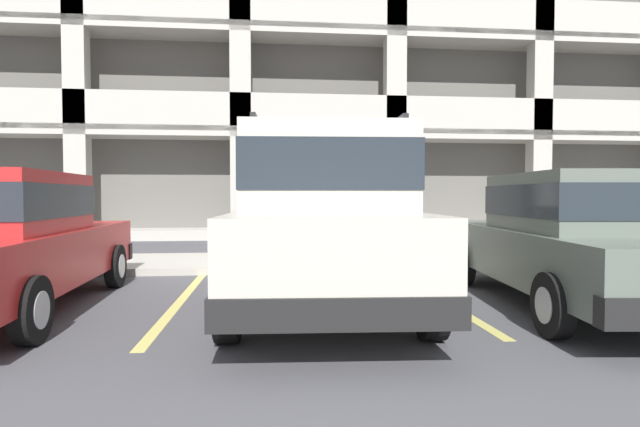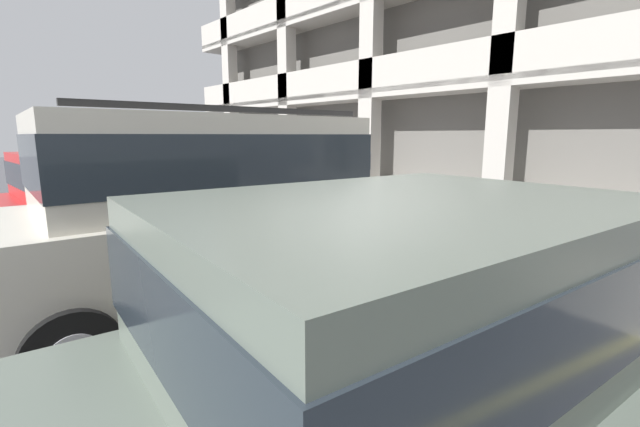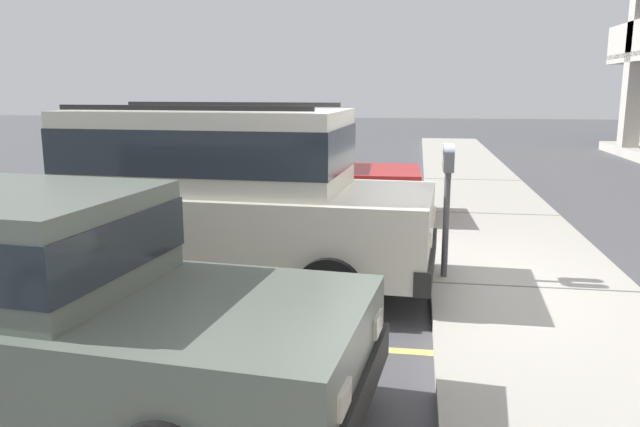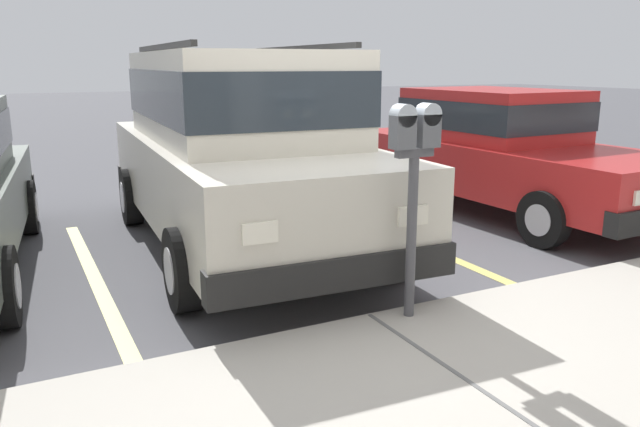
{
  "view_description": "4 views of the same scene",
  "coord_description": "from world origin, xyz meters",
  "px_view_note": "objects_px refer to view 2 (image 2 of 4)",
  "views": [
    {
      "loc": [
        -0.51,
        -7.98,
        1.29
      ],
      "look_at": [
        0.25,
        -0.46,
        1.02
      ],
      "focal_mm": 28.0,
      "sensor_mm": 36.0,
      "label": 1
    },
    {
      "loc": [
        4.04,
        -4.17,
        1.79
      ],
      "look_at": [
        -0.07,
        -0.56,
        0.79
      ],
      "focal_mm": 24.0,
      "sensor_mm": 36.0,
      "label": 2
    },
    {
      "loc": [
        6.62,
        0.01,
        2.2
      ],
      "look_at": [
        -0.37,
        -1.08,
        0.77
      ],
      "focal_mm": 35.0,
      "sensor_mm": 36.0,
      "label": 3
    },
    {
      "loc": [
        2.19,
        3.76,
        1.87
      ],
      "look_at": [
        0.04,
        -0.49,
        0.71
      ],
      "focal_mm": 35.0,
      "sensor_mm": 36.0,
      "label": 4
    }
  ],
  "objects_px": {
    "silver_suv": "(211,206)",
    "parking_meter_near": "(359,175)",
    "red_sedan": "(105,196)",
    "parking_garage": "(588,1)",
    "dark_hatchback": "(427,347)"
  },
  "relations": [
    {
      "from": "red_sedan",
      "to": "dark_hatchback",
      "type": "height_order",
      "value": "same"
    },
    {
      "from": "red_sedan",
      "to": "parking_meter_near",
      "type": "relative_size",
      "value": 3.05
    },
    {
      "from": "parking_meter_near",
      "to": "parking_garage",
      "type": "distance_m",
      "value": 12.63
    },
    {
      "from": "red_sedan",
      "to": "parking_meter_near",
      "type": "distance_m",
      "value": 4.15
    },
    {
      "from": "red_sedan",
      "to": "dark_hatchback",
      "type": "bearing_deg",
      "value": -5.11
    },
    {
      "from": "dark_hatchback",
      "to": "parking_meter_near",
      "type": "relative_size",
      "value": 3.11
    },
    {
      "from": "red_sedan",
      "to": "parking_garage",
      "type": "relative_size",
      "value": 0.14
    },
    {
      "from": "red_sedan",
      "to": "dark_hatchback",
      "type": "xyz_separation_m",
      "value": [
        6.43,
        -0.32,
        0.0
      ]
    },
    {
      "from": "silver_suv",
      "to": "parking_meter_near",
      "type": "xyz_separation_m",
      "value": [
        -0.35,
        2.54,
        0.14
      ]
    },
    {
      "from": "dark_hatchback",
      "to": "parking_meter_near",
      "type": "xyz_separation_m",
      "value": [
        -3.23,
        2.92,
        0.41
      ]
    },
    {
      "from": "parking_garage",
      "to": "silver_suv",
      "type": "bearing_deg",
      "value": -84.22
    },
    {
      "from": "parking_meter_near",
      "to": "silver_suv",
      "type": "bearing_deg",
      "value": -82.24
    },
    {
      "from": "silver_suv",
      "to": "red_sedan",
      "type": "xyz_separation_m",
      "value": [
        -3.55,
        -0.07,
        -0.27
      ]
    },
    {
      "from": "red_sedan",
      "to": "parking_meter_near",
      "type": "height_order",
      "value": "parking_meter_near"
    },
    {
      "from": "silver_suv",
      "to": "parking_garage",
      "type": "height_order",
      "value": "parking_garage"
    }
  ]
}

